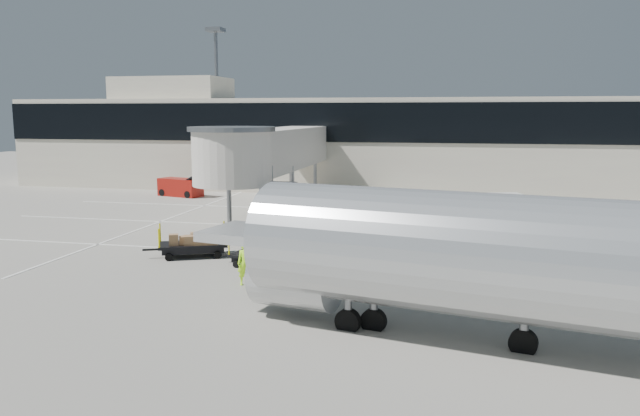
{
  "coord_description": "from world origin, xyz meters",
  "views": [
    {
      "loc": [
        8.2,
        -26.47,
        6.77
      ],
      "look_at": [
        1.41,
        4.0,
        2.0
      ],
      "focal_mm": 35.0,
      "sensor_mm": 36.0,
      "label": 1
    }
  ],
  "objects_px": {
    "minivan": "(515,209)",
    "belt_loader": "(181,187)",
    "baggage_tug": "(397,230)",
    "box_cart_near": "(261,256)",
    "aircraft": "(527,262)",
    "box_cart_far": "(195,244)",
    "ground_worker": "(245,263)",
    "suitcase_cart": "(457,237)"
  },
  "relations": [
    {
      "from": "box_cart_far",
      "to": "minivan",
      "type": "xyz_separation_m",
      "value": [
        15.56,
        11.69,
        0.46
      ]
    },
    {
      "from": "box_cart_far",
      "to": "aircraft",
      "type": "distance_m",
      "value": 16.96
    },
    {
      "from": "baggage_tug",
      "to": "box_cart_near",
      "type": "distance_m",
      "value": 8.91
    },
    {
      "from": "box_cart_far",
      "to": "belt_loader",
      "type": "height_order",
      "value": "belt_loader"
    },
    {
      "from": "suitcase_cart",
      "to": "belt_loader",
      "type": "xyz_separation_m",
      "value": [
        -22.26,
        15.26,
        0.22
      ]
    },
    {
      "from": "ground_worker",
      "to": "box_cart_near",
      "type": "bearing_deg",
      "value": 71.62
    },
    {
      "from": "belt_loader",
      "to": "aircraft",
      "type": "relative_size",
      "value": 0.23
    },
    {
      "from": "ground_worker",
      "to": "box_cart_far",
      "type": "bearing_deg",
      "value": 109.5
    },
    {
      "from": "baggage_tug",
      "to": "minivan",
      "type": "bearing_deg",
      "value": 32.05
    },
    {
      "from": "belt_loader",
      "to": "box_cart_far",
      "type": "bearing_deg",
      "value": -46.86
    },
    {
      "from": "baggage_tug",
      "to": "box_cart_near",
      "type": "relative_size",
      "value": 0.71
    },
    {
      "from": "suitcase_cart",
      "to": "minivan",
      "type": "height_order",
      "value": "minivan"
    },
    {
      "from": "box_cart_near",
      "to": "box_cart_far",
      "type": "relative_size",
      "value": 0.89
    },
    {
      "from": "ground_worker",
      "to": "minivan",
      "type": "distance_m",
      "value": 19.63
    },
    {
      "from": "minivan",
      "to": "belt_loader",
      "type": "distance_m",
      "value": 26.96
    },
    {
      "from": "ground_worker",
      "to": "minivan",
      "type": "relative_size",
      "value": 0.35
    },
    {
      "from": "belt_loader",
      "to": "aircraft",
      "type": "xyz_separation_m",
      "value": [
        24.18,
        -29.24,
        1.92
      ]
    },
    {
      "from": "box_cart_near",
      "to": "aircraft",
      "type": "bearing_deg",
      "value": -27.03
    },
    {
      "from": "minivan",
      "to": "belt_loader",
      "type": "xyz_separation_m",
      "value": [
        -25.63,
        8.37,
        -0.35
      ]
    },
    {
      "from": "baggage_tug",
      "to": "suitcase_cart",
      "type": "relative_size",
      "value": 0.65
    },
    {
      "from": "box_cart_far",
      "to": "minivan",
      "type": "bearing_deg",
      "value": 12.24
    },
    {
      "from": "minivan",
      "to": "aircraft",
      "type": "height_order",
      "value": "aircraft"
    },
    {
      "from": "box_cart_far",
      "to": "minivan",
      "type": "distance_m",
      "value": 19.47
    },
    {
      "from": "box_cart_far",
      "to": "aircraft",
      "type": "relative_size",
      "value": 0.21
    },
    {
      "from": "ground_worker",
      "to": "belt_loader",
      "type": "relative_size",
      "value": 0.42
    },
    {
      "from": "box_cart_near",
      "to": "minivan",
      "type": "xyz_separation_m",
      "value": [
        11.85,
        12.94,
        0.58
      ]
    },
    {
      "from": "box_cart_near",
      "to": "ground_worker",
      "type": "relative_size",
      "value": 1.97
    },
    {
      "from": "suitcase_cart",
      "to": "box_cart_near",
      "type": "distance_m",
      "value": 10.41
    },
    {
      "from": "baggage_tug",
      "to": "aircraft",
      "type": "relative_size",
      "value": 0.13
    },
    {
      "from": "box_cart_far",
      "to": "belt_loader",
      "type": "relative_size",
      "value": 0.93
    },
    {
      "from": "suitcase_cart",
      "to": "aircraft",
      "type": "distance_m",
      "value": 14.28
    },
    {
      "from": "baggage_tug",
      "to": "aircraft",
      "type": "xyz_separation_m",
      "value": [
        5.09,
        -15.1,
        2.09
      ]
    },
    {
      "from": "box_cart_far",
      "to": "box_cart_near",
      "type": "bearing_deg",
      "value": -43.2
    },
    {
      "from": "box_cart_far",
      "to": "belt_loader",
      "type": "distance_m",
      "value": 22.45
    },
    {
      "from": "baggage_tug",
      "to": "suitcase_cart",
      "type": "height_order",
      "value": "baggage_tug"
    },
    {
      "from": "box_cart_near",
      "to": "ground_worker",
      "type": "bearing_deg",
      "value": -73.69
    },
    {
      "from": "belt_loader",
      "to": "aircraft",
      "type": "height_order",
      "value": "aircraft"
    },
    {
      "from": "baggage_tug",
      "to": "belt_loader",
      "type": "bearing_deg",
      "value": 134.04
    },
    {
      "from": "baggage_tug",
      "to": "box_cart_far",
      "type": "height_order",
      "value": "box_cart_far"
    },
    {
      "from": "baggage_tug",
      "to": "belt_loader",
      "type": "relative_size",
      "value": 0.59
    },
    {
      "from": "minivan",
      "to": "aircraft",
      "type": "bearing_deg",
      "value": -110.91
    },
    {
      "from": "minivan",
      "to": "aircraft",
      "type": "xyz_separation_m",
      "value": [
        -1.45,
        -20.87,
        1.58
      ]
    }
  ]
}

